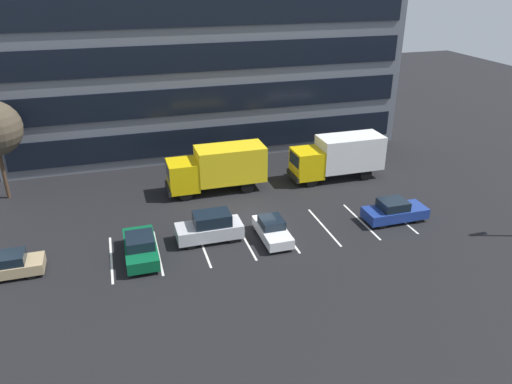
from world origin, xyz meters
name	(u,v)px	position (x,y,z in m)	size (l,w,h in m)	color
ground_plane	(254,218)	(0.00, 0.00, 0.00)	(120.00, 120.00, 0.00)	black
office_building	(199,29)	(0.00, 17.95, 10.80)	(36.20, 12.07, 21.60)	slate
lot_markings	(265,236)	(0.00, -2.63, 0.00)	(19.74, 5.40, 0.01)	silver
box_truck_yellow_all	(218,167)	(-1.31, 5.24, 2.00)	(7.66, 2.54, 3.55)	yellow
box_truck_yellow	(339,155)	(8.72, 4.87, 2.00)	(7.68, 2.54, 3.56)	yellow
sedan_white	(272,230)	(0.32, -3.10, 0.66)	(1.63, 3.90, 1.40)	white
sedan_forest	(140,247)	(-8.02, -3.01, 0.75)	(1.86, 4.45, 1.59)	#0C5933
sedan_tan	(8,266)	(-15.39, -2.75, 0.66)	(3.91, 1.64, 1.40)	tan
suv_silver	(210,227)	(-3.55, -2.09, 0.92)	(4.22, 1.79, 1.91)	silver
sedan_navy	(394,211)	(9.20, -3.18, 0.74)	(4.36, 1.83, 1.56)	navy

